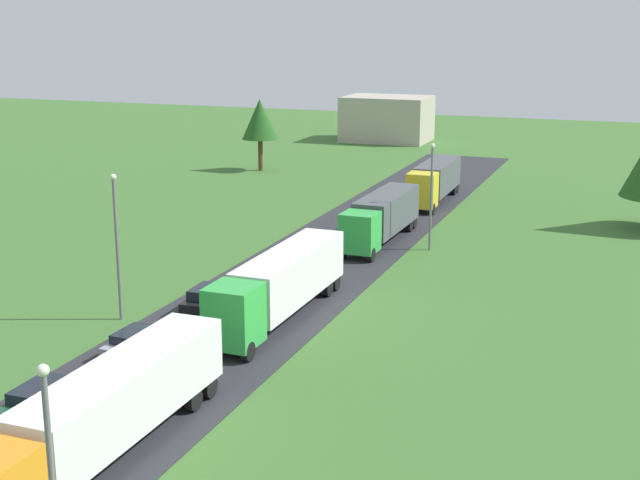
{
  "coord_description": "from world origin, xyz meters",
  "views": [
    {
      "loc": [
        20.96,
        -11.46,
        16.51
      ],
      "look_at": [
        0.65,
        41.83,
        2.02
      ],
      "focal_mm": 49.16,
      "sensor_mm": 36.0,
      "label": 1
    }
  ],
  "objects_px": {
    "truck_third": "(382,216)",
    "truck_fourth": "(435,180)",
    "truck_second": "(280,283)",
    "truck_lead": "(108,408)",
    "distant_building": "(387,119)",
    "lamppost_lead": "(52,475)",
    "lamppost_third": "(431,191)",
    "car_second": "(38,401)",
    "lamppost_second": "(117,240)",
    "car_third": "(137,342)",
    "tree_oak": "(260,120)",
    "car_fourth": "(209,299)"
  },
  "relations": [
    {
      "from": "truck_second",
      "to": "truck_lead",
      "type": "bearing_deg",
      "value": -89.41
    },
    {
      "from": "lamppost_third",
      "to": "tree_oak",
      "type": "height_order",
      "value": "tree_oak"
    },
    {
      "from": "car_fourth",
      "to": "truck_fourth",
      "type": "bearing_deg",
      "value": 82.48
    },
    {
      "from": "car_second",
      "to": "truck_second",
      "type": "bearing_deg",
      "value": 73.36
    },
    {
      "from": "car_fourth",
      "to": "lamppost_lead",
      "type": "bearing_deg",
      "value": -71.48
    },
    {
      "from": "car_fourth",
      "to": "lamppost_third",
      "type": "distance_m",
      "value": 20.6
    },
    {
      "from": "truck_third",
      "to": "car_second",
      "type": "distance_m",
      "value": 34.3
    },
    {
      "from": "car_third",
      "to": "truck_third",
      "type": "bearing_deg",
      "value": 80.05
    },
    {
      "from": "car_fourth",
      "to": "lamppost_third",
      "type": "xyz_separation_m",
      "value": [
        8.39,
        18.48,
        3.53
      ]
    },
    {
      "from": "truck_lead",
      "to": "car_fourth",
      "type": "height_order",
      "value": "truck_lead"
    },
    {
      "from": "car_second",
      "to": "distant_building",
      "type": "distance_m",
      "value": 89.23
    },
    {
      "from": "car_second",
      "to": "truck_third",
      "type": "bearing_deg",
      "value": 81.94
    },
    {
      "from": "car_fourth",
      "to": "tree_oak",
      "type": "relative_size",
      "value": 0.51
    },
    {
      "from": "tree_oak",
      "to": "truck_second",
      "type": "bearing_deg",
      "value": -64.08
    },
    {
      "from": "truck_third",
      "to": "lamppost_second",
      "type": "bearing_deg",
      "value": -111.58
    },
    {
      "from": "lamppost_lead",
      "to": "car_third",
      "type": "bearing_deg",
      "value": 115.94
    },
    {
      "from": "car_third",
      "to": "lamppost_second",
      "type": "bearing_deg",
      "value": 130.67
    },
    {
      "from": "lamppost_lead",
      "to": "lamppost_second",
      "type": "bearing_deg",
      "value": 119.49
    },
    {
      "from": "tree_oak",
      "to": "distant_building",
      "type": "distance_m",
      "value": 29.11
    },
    {
      "from": "truck_fourth",
      "to": "car_second",
      "type": "relative_size",
      "value": 2.55
    },
    {
      "from": "truck_lead",
      "to": "truck_third",
      "type": "relative_size",
      "value": 1.2
    },
    {
      "from": "lamppost_second",
      "to": "lamppost_third",
      "type": "height_order",
      "value": "lamppost_second"
    },
    {
      "from": "lamppost_second",
      "to": "truck_lead",
      "type": "bearing_deg",
      "value": -58.14
    },
    {
      "from": "truck_second",
      "to": "lamppost_third",
      "type": "height_order",
      "value": "lamppost_third"
    },
    {
      "from": "truck_lead",
      "to": "tree_oak",
      "type": "height_order",
      "value": "tree_oak"
    },
    {
      "from": "truck_third",
      "to": "truck_fourth",
      "type": "bearing_deg",
      "value": 89.35
    },
    {
      "from": "car_second",
      "to": "lamppost_lead",
      "type": "xyz_separation_m",
      "value": [
        8.55,
        -9.84,
        3.41
      ]
    },
    {
      "from": "car_second",
      "to": "distant_building",
      "type": "relative_size",
      "value": 0.4
    },
    {
      "from": "lamppost_second",
      "to": "tree_oak",
      "type": "bearing_deg",
      "value": 105.56
    },
    {
      "from": "truck_third",
      "to": "lamppost_second",
      "type": "height_order",
      "value": "lamppost_second"
    },
    {
      "from": "truck_second",
      "to": "car_second",
      "type": "distance_m",
      "value": 16.03
    },
    {
      "from": "car_second",
      "to": "distant_building",
      "type": "height_order",
      "value": "distant_building"
    },
    {
      "from": "truck_third",
      "to": "car_second",
      "type": "xyz_separation_m",
      "value": [
        -4.81,
        -33.94,
        -1.28
      ]
    },
    {
      "from": "lamppost_third",
      "to": "tree_oak",
      "type": "bearing_deg",
      "value": 133.88
    },
    {
      "from": "truck_third",
      "to": "tree_oak",
      "type": "bearing_deg",
      "value": 130.04
    },
    {
      "from": "truck_second",
      "to": "lamppost_third",
      "type": "distance_m",
      "value": 18.48
    },
    {
      "from": "lamppost_lead",
      "to": "lamppost_second",
      "type": "height_order",
      "value": "lamppost_second"
    },
    {
      "from": "truck_lead",
      "to": "lamppost_second",
      "type": "height_order",
      "value": "lamppost_second"
    },
    {
      "from": "truck_fourth",
      "to": "lamppost_third",
      "type": "height_order",
      "value": "lamppost_third"
    },
    {
      "from": "lamppost_second",
      "to": "distant_building",
      "type": "bearing_deg",
      "value": 95.4
    },
    {
      "from": "lamppost_second",
      "to": "tree_oak",
      "type": "xyz_separation_m",
      "value": [
        -13.39,
        48.1,
        1.03
      ]
    },
    {
      "from": "truck_fourth",
      "to": "car_second",
      "type": "xyz_separation_m",
      "value": [
        -4.99,
        -49.95,
        -1.31
      ]
    },
    {
      "from": "car_third",
      "to": "tree_oak",
      "type": "height_order",
      "value": "tree_oak"
    },
    {
      "from": "car_fourth",
      "to": "distant_building",
      "type": "xyz_separation_m",
      "value": [
        -11.41,
        73.82,
        2.18
      ]
    },
    {
      "from": "car_second",
      "to": "lamppost_third",
      "type": "bearing_deg",
      "value": 75.25
    },
    {
      "from": "truck_third",
      "to": "tree_oak",
      "type": "xyz_separation_m",
      "value": [
        -22.04,
        26.23,
        3.58
      ]
    },
    {
      "from": "lamppost_lead",
      "to": "lamppost_third",
      "type": "xyz_separation_m",
      "value": [
        0.18,
        43.01,
        0.17
      ]
    },
    {
      "from": "truck_third",
      "to": "truck_fourth",
      "type": "distance_m",
      "value": 16.01
    },
    {
      "from": "lamppost_lead",
      "to": "tree_oak",
      "type": "relative_size",
      "value": 0.95
    },
    {
      "from": "distant_building",
      "to": "truck_third",
      "type": "bearing_deg",
      "value": -73.78
    }
  ]
}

